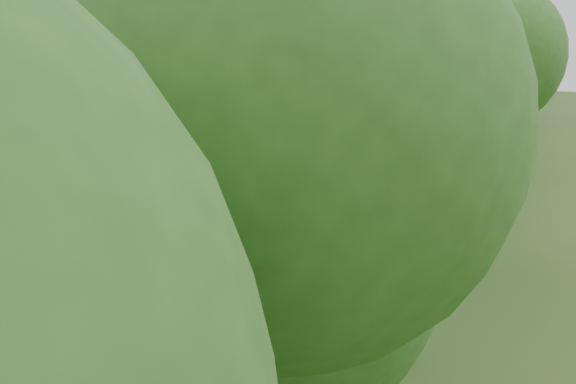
{
  "coord_description": "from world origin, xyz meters",
  "views": [
    {
      "loc": [
        9.12,
        -17.53,
        8.64
      ],
      "look_at": [
        0.5,
        8.0,
        1.4
      ],
      "focal_mm": 40.0,
      "sensor_mm": 36.0,
      "label": 1
    }
  ],
  "objects_px": {
    "car_2": "(10,224)",
    "person_far": "(407,134)",
    "car_1": "(28,204)",
    "painter_0": "(248,260)",
    "signpost": "(178,273)",
    "concrete_block": "(345,262)",
    "construction_barrel": "(422,150)",
    "streetlight": "(137,94)"
  },
  "relations": [
    {
      "from": "car_2",
      "to": "person_far",
      "type": "bearing_deg",
      "value": 61.25
    },
    {
      "from": "signpost",
      "to": "car_1",
      "type": "xyz_separation_m",
      "value": [
        -11.65,
        7.71,
        -1.22
      ]
    },
    {
      "from": "car_1",
      "to": "concrete_block",
      "type": "bearing_deg",
      "value": -7.09
    },
    {
      "from": "streetlight",
      "to": "car_2",
      "type": "distance_m",
      "value": 12.85
    },
    {
      "from": "construction_barrel",
      "to": "car_1",
      "type": "bearing_deg",
      "value": -127.83
    },
    {
      "from": "construction_barrel",
      "to": "person_far",
      "type": "relative_size",
      "value": 0.55
    },
    {
      "from": "streetlight",
      "to": "concrete_block",
      "type": "xyz_separation_m",
      "value": [
        14.76,
        -11.0,
        -4.19
      ]
    },
    {
      "from": "car_2",
      "to": "painter_0",
      "type": "distance_m",
      "value": 10.48
    },
    {
      "from": "person_far",
      "to": "car_2",
      "type": "bearing_deg",
      "value": 51.67
    },
    {
      "from": "streetlight",
      "to": "person_far",
      "type": "distance_m",
      "value": 19.19
    },
    {
      "from": "person_far",
      "to": "streetlight",
      "type": "bearing_deg",
      "value": 31.65
    },
    {
      "from": "person_far",
      "to": "signpost",
      "type": "bearing_deg",
      "value": 73.18
    },
    {
      "from": "concrete_block",
      "to": "car_1",
      "type": "height_order",
      "value": "car_1"
    },
    {
      "from": "car_1",
      "to": "car_2",
      "type": "height_order",
      "value": "car_2"
    },
    {
      "from": "signpost",
      "to": "car_1",
      "type": "relative_size",
      "value": 0.73
    },
    {
      "from": "car_2",
      "to": "person_far",
      "type": "distance_m",
      "value": 28.13
    },
    {
      "from": "streetlight",
      "to": "car_2",
      "type": "relative_size",
      "value": 1.39
    },
    {
      "from": "car_2",
      "to": "person_far",
      "type": "relative_size",
      "value": 3.46
    },
    {
      "from": "person_far",
      "to": "construction_barrel",
      "type": "bearing_deg",
      "value": 99.83
    },
    {
      "from": "signpost",
      "to": "car_2",
      "type": "relative_size",
      "value": 0.54
    },
    {
      "from": "concrete_block",
      "to": "signpost",
      "type": "bearing_deg",
      "value": -118.38
    },
    {
      "from": "painter_0",
      "to": "person_far",
      "type": "relative_size",
      "value": 1.04
    },
    {
      "from": "signpost",
      "to": "construction_barrel",
      "type": "relative_size",
      "value": 3.39
    },
    {
      "from": "streetlight",
      "to": "car_1",
      "type": "distance_m",
      "value": 10.09
    },
    {
      "from": "car_1",
      "to": "painter_0",
      "type": "relative_size",
      "value": 2.47
    },
    {
      "from": "car_1",
      "to": "painter_0",
      "type": "bearing_deg",
      "value": -17.65
    },
    {
      "from": "streetlight",
      "to": "car_1",
      "type": "xyz_separation_m",
      "value": [
        -0.14,
        -9.31,
        -3.9
      ]
    },
    {
      "from": "concrete_block",
      "to": "person_far",
      "type": "distance_m",
      "value": 24.39
    },
    {
      "from": "car_2",
      "to": "painter_0",
      "type": "xyz_separation_m",
      "value": [
        10.45,
        -0.81,
        0.07
      ]
    },
    {
      "from": "signpost",
      "to": "person_far",
      "type": "height_order",
      "value": "signpost"
    },
    {
      "from": "concrete_block",
      "to": "car_1",
      "type": "distance_m",
      "value": 15.0
    },
    {
      "from": "car_2",
      "to": "painter_0",
      "type": "bearing_deg",
      "value": -8.36
    },
    {
      "from": "streetlight",
      "to": "construction_barrel",
      "type": "height_order",
      "value": "streetlight"
    },
    {
      "from": "car_1",
      "to": "person_far",
      "type": "relative_size",
      "value": 2.56
    },
    {
      "from": "streetlight",
      "to": "painter_0",
      "type": "xyz_separation_m",
      "value": [
        11.91,
        -13.0,
        -3.73
      ]
    },
    {
      "from": "signpost",
      "to": "construction_barrel",
      "type": "distance_m",
      "value": 27.13
    },
    {
      "from": "signpost",
      "to": "car_1",
      "type": "bearing_deg",
      "value": 146.51
    },
    {
      "from": "construction_barrel",
      "to": "person_far",
      "type": "height_order",
      "value": "person_far"
    },
    {
      "from": "car_1",
      "to": "car_2",
      "type": "relative_size",
      "value": 0.74
    },
    {
      "from": "streetlight",
      "to": "concrete_block",
      "type": "relative_size",
      "value": 6.68
    },
    {
      "from": "streetlight",
      "to": "construction_barrel",
      "type": "relative_size",
      "value": 8.76
    },
    {
      "from": "person_far",
      "to": "car_1",
      "type": "bearing_deg",
      "value": 45.87
    }
  ]
}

